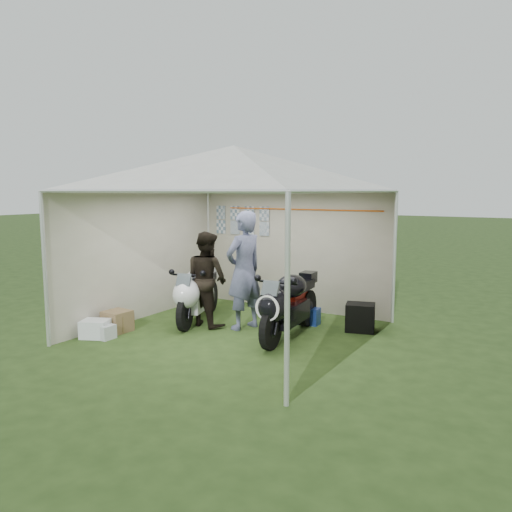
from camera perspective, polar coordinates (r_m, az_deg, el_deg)
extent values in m
plane|color=#263C16|center=(8.22, -2.45, -8.80)|extent=(80.00, 80.00, 0.00)
cylinder|color=silver|center=(7.93, -22.98, -1.49)|extent=(0.06, 0.06, 2.30)
cylinder|color=silver|center=(5.27, 3.59, -5.20)|extent=(0.06, 0.06, 2.30)
cylinder|color=silver|center=(10.74, -5.46, 1.29)|extent=(0.06, 0.06, 2.30)
cylinder|color=silver|center=(8.96, 15.53, -0.19)|extent=(0.06, 0.06, 2.30)
cube|color=beige|center=(9.69, 4.08, 0.63)|extent=(4.00, 0.02, 2.30)
cube|color=beige|center=(9.22, -12.89, 0.11)|extent=(0.02, 4.00, 2.30)
cube|color=beige|center=(7.07, 11.12, -2.06)|extent=(0.02, 4.00, 2.30)
pyramid|color=white|center=(7.89, -2.56, 9.99)|extent=(5.66, 5.66, 0.70)
cube|color=#99A5B7|center=(10.46, -4.03, 4.99)|extent=(0.22, 0.02, 0.28)
cube|color=#99A5B7|center=(10.27, -2.43, 4.95)|extent=(0.22, 0.02, 0.28)
cube|color=#99A5B7|center=(10.08, -0.77, 4.91)|extent=(0.22, 0.01, 0.28)
cube|color=#99A5B7|center=(9.90, 0.96, 4.86)|extent=(0.22, 0.01, 0.28)
cube|color=#99A5B7|center=(10.48, -4.02, 3.35)|extent=(0.22, 0.02, 0.28)
cube|color=#99A5B7|center=(10.28, -2.42, 3.28)|extent=(0.22, 0.01, 0.28)
cube|color=#99A5B7|center=(10.10, -0.76, 3.21)|extent=(0.22, 0.02, 0.28)
cube|color=#99A5B7|center=(9.92, 0.95, 3.13)|extent=(0.22, 0.01, 0.28)
cylinder|color=#D8590C|center=(9.51, 5.12, 5.33)|extent=(3.20, 0.02, 0.02)
cylinder|color=black|center=(8.35, -8.14, -6.54)|extent=(0.28, 0.59, 0.59)
cylinder|color=black|center=(9.61, -5.30, -4.63)|extent=(0.33, 0.60, 0.59)
cube|color=silver|center=(8.91, -6.73, -5.10)|extent=(0.61, 0.98, 0.29)
ellipsoid|color=silver|center=(8.37, -7.95, -4.31)|extent=(0.60, 0.70, 0.49)
ellipsoid|color=silver|center=(8.93, -6.57, -2.52)|extent=(0.60, 0.71, 0.34)
cube|color=black|center=(9.30, -5.79, -2.47)|extent=(0.43, 0.64, 0.14)
cube|color=silver|center=(9.59, -5.20, -1.68)|extent=(0.30, 0.35, 0.18)
cube|color=black|center=(9.24, -5.96, -3.58)|extent=(0.27, 0.54, 0.10)
cube|color=#3F474C|center=(8.21, -8.26, -2.74)|extent=(0.27, 0.21, 0.21)
cylinder|color=black|center=(7.33, 1.70, -8.31)|extent=(0.16, 0.63, 0.62)
cylinder|color=black|center=(8.62, 5.75, -5.92)|extent=(0.21, 0.63, 0.62)
cube|color=black|center=(7.90, 3.76, -6.53)|extent=(0.43, 1.01, 0.31)
ellipsoid|color=black|center=(7.34, 2.05, -5.62)|extent=(0.52, 0.66, 0.52)
ellipsoid|color=black|center=(7.91, 4.07, -3.45)|extent=(0.51, 0.67, 0.36)
cube|color=black|center=(8.30, 5.15, -3.37)|extent=(0.32, 0.64, 0.15)
cube|color=black|center=(8.60, 5.99, -2.44)|extent=(0.25, 0.33, 0.19)
cube|color=maroon|center=(8.24, 4.88, -4.70)|extent=(0.15, 0.58, 0.10)
cube|color=#3F474C|center=(7.17, 1.65, -3.73)|extent=(0.26, 0.17, 0.22)
cylinder|color=white|center=(7.13, 1.29, -6.00)|extent=(0.37, 0.05, 0.37)
cube|color=#2446B9|center=(8.76, 5.97, -6.83)|extent=(0.41, 0.27, 0.29)
imported|color=black|center=(8.55, -5.65, -2.61)|extent=(0.90, 0.77, 1.62)
imported|color=slate|center=(8.28, -1.37, -1.66)|extent=(0.65, 0.82, 1.98)
cube|color=black|center=(8.45, 11.82, -6.88)|extent=(0.54, 0.48, 0.46)
cube|color=silver|center=(8.34, -17.87, -7.92)|extent=(0.52, 0.47, 0.28)
cube|color=brown|center=(8.57, -15.58, -7.19)|extent=(0.40, 0.40, 0.35)
cube|color=silver|center=(8.26, -16.95, -8.27)|extent=(0.30, 0.25, 0.22)
cube|color=brown|center=(8.64, -15.49, -7.26)|extent=(0.47, 0.37, 0.29)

